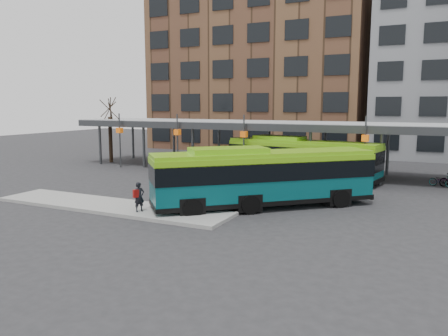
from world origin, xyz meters
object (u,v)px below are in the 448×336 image
pedestrian (139,197)px  tree (110,137)px  bus_front (263,176)px  bus_rear (301,157)px

pedestrian → tree: bearing=71.9°
tree → bus_front: 22.99m
tree → bus_rear: size_ratio=0.47×
pedestrian → bus_rear: bearing=11.0°
bus_rear → pedestrian: (-4.41, -14.22, -0.71)m
tree → pedestrian: (14.90, -15.62, -1.49)m
bus_rear → pedestrian: size_ratio=7.83×
bus_front → bus_rear: 9.99m
bus_front → bus_rear: (-0.67, 9.96, -0.08)m
pedestrian → bus_front: bearing=-21.8°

